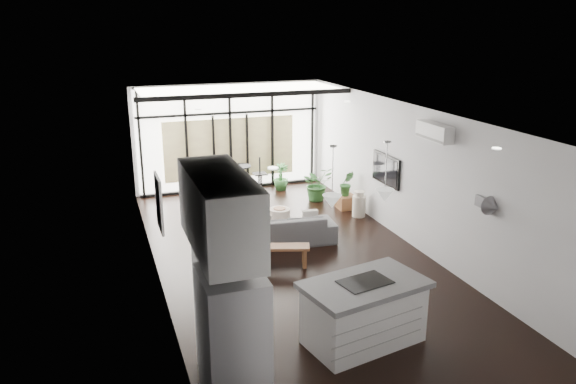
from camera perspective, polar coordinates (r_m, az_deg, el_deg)
floor at (r=10.75m, az=0.53°, el=-6.83°), size 5.00×10.00×0.00m
ceiling at (r=9.94m, az=0.57°, el=8.08°), size 5.00×10.00×0.00m
wall_left at (r=9.74m, az=-13.44°, el=-1.08°), size 0.02×10.00×2.80m
wall_right at (r=11.32m, az=12.56°, el=1.53°), size 0.02×10.00×2.80m
wall_back at (r=14.92m, az=-5.98°, el=5.59°), size 5.00×0.02×2.80m
wall_front at (r=6.15m, az=16.88°, el=-12.53°), size 5.00×0.02×2.80m
glazing at (r=14.80m, az=-5.87°, el=5.51°), size 5.00×0.20×2.80m
skylight at (r=13.74m, az=-5.17°, el=10.41°), size 4.70×1.90×0.06m
neighbour_building at (r=14.93m, az=-5.90°, el=4.43°), size 3.50×0.02×1.60m
island at (r=8.06m, az=7.68°, el=-12.01°), size 1.86×1.32×0.92m
cooktop at (r=7.84m, az=7.82°, el=-9.02°), size 0.77×0.59×0.01m
fridge at (r=6.54m, az=-5.56°, el=-15.22°), size 0.68×0.85×1.75m
appliance_column at (r=7.10m, az=-6.85°, el=-10.16°), size 0.58×0.61×2.25m
upper_cabinets at (r=6.20m, az=-6.97°, el=-1.98°), size 0.62×1.75×0.86m
pendant_left at (r=7.58m, az=4.48°, el=-0.95°), size 0.26×0.26×0.18m
pendant_right at (r=7.92m, az=9.80°, el=-0.35°), size 0.26×0.26×0.18m
sofa at (r=11.36m, az=-0.25°, el=-3.33°), size 2.05×0.78×0.78m
console_bench at (r=10.39m, az=-1.24°, el=-6.50°), size 1.27×0.68×0.40m
pouf at (r=12.40m, az=-0.86°, el=-2.54°), size 0.57×0.57×0.37m
crate at (r=13.57m, az=5.93°, el=-1.01°), size 0.42×0.42×0.32m
plant_tall at (r=14.07m, az=2.96°, el=0.49°), size 0.95×1.02×0.67m
plant_med at (r=14.96m, az=-0.74°, el=0.97°), size 0.68×0.82×0.40m
plant_crate at (r=13.48m, az=5.97°, el=0.18°), size 0.47×0.68×0.27m
milk_can at (r=13.00m, az=7.23°, el=-1.19°), size 0.34×0.34×0.61m
bistro_set at (r=14.76m, az=-4.92°, el=1.34°), size 1.50×0.61×0.72m
tv at (r=12.15m, az=9.93°, el=2.27°), size 0.05×1.10×0.65m
ac_unit at (r=10.36m, az=14.66°, el=5.93°), size 0.22×0.90×0.30m
framed_art at (r=9.22m, az=-12.97°, el=-1.10°), size 0.04×0.70×0.90m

